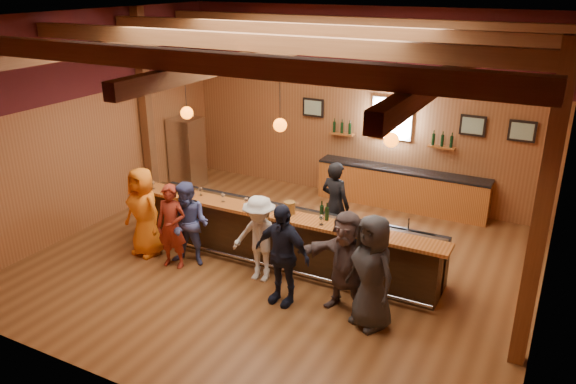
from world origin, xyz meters
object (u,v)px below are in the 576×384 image
object	(u,v)px
customer_brown	(346,262)
customer_dark	(372,272)
customer_redvest	(172,226)
customer_denim	(189,224)
customer_navy	(282,254)
bottle_a	(322,212)
back_bar_cabinet	(401,188)
stainless_fridge	(187,153)
bar_counter	(285,235)
bartender	(335,205)
ice_bucket	(290,208)
customer_white	(260,239)
customer_orange	(144,212)

from	to	relation	value
customer_brown	customer_dark	distance (m)	0.58
customer_redvest	customer_denim	bearing A→B (deg)	33.54
customer_navy	customer_brown	distance (m)	1.05
bottle_a	back_bar_cabinet	bearing A→B (deg)	84.63
back_bar_cabinet	customer_dark	size ratio (longest dim) A/B	2.16
back_bar_cabinet	customer_denim	world-z (taller)	customer_denim
customer_denim	customer_redvest	bearing A→B (deg)	-148.39
customer_dark	customer_brown	bearing A→B (deg)	-176.54
stainless_fridge	customer_redvest	world-z (taller)	stainless_fridge
bar_counter	bartender	xyz separation A→B (m)	(0.58, 1.03, 0.37)
back_bar_cabinet	customer_redvest	world-z (taller)	customer_redvest
bar_counter	bottle_a	bearing A→B (deg)	-13.10
customer_redvest	bottle_a	size ratio (longest dim) A/B	4.78
customer_redvest	ice_bucket	size ratio (longest dim) A/B	7.26
customer_white	customer_navy	world-z (taller)	customer_navy
customer_redvest	customer_orange	bearing A→B (deg)	159.93
customer_redvest	customer_navy	xyz separation A→B (m)	(2.39, -0.16, 0.07)
customer_white	ice_bucket	size ratio (longest dim) A/B	7.19
customer_redvest	bar_counter	bearing A→B (deg)	24.27
customer_navy	customer_dark	distance (m)	1.53
customer_redvest	ice_bucket	bearing A→B (deg)	15.98
customer_navy	customer_brown	xyz separation A→B (m)	(1.01, 0.28, -0.02)
customer_orange	customer_brown	xyz separation A→B (m)	(4.19, -0.03, -0.02)
customer_orange	ice_bucket	world-z (taller)	customer_orange
customer_brown	customer_orange	bearing A→B (deg)	-175.50
customer_denim	customer_dark	size ratio (longest dim) A/B	0.88
customer_redvest	customer_navy	size ratio (longest dim) A/B	0.92
customer_denim	customer_navy	xyz separation A→B (m)	(2.15, -0.37, 0.07)
customer_denim	customer_navy	size ratio (longest dim) A/B	0.93
customer_orange	customer_dark	size ratio (longest dim) A/B	0.96
customer_redvest	customer_white	bearing A→B (deg)	1.23
bar_counter	back_bar_cabinet	size ratio (longest dim) A/B	1.57
customer_denim	customer_dark	xyz separation A→B (m)	(3.68, -0.34, 0.11)
back_bar_cabinet	bar_counter	bearing A→B (deg)	-108.34
customer_brown	ice_bucket	distance (m)	1.68
customer_redvest	ice_bucket	xyz separation A→B (m)	(1.97, 0.93, 0.41)
bartender	customer_navy	bearing A→B (deg)	105.16
customer_orange	ice_bucket	xyz separation A→B (m)	(2.76, 0.77, 0.34)
customer_orange	customer_dark	bearing A→B (deg)	4.93
stainless_fridge	customer_navy	distance (m)	6.06
customer_redvest	customer_brown	distance (m)	3.40
customer_denim	customer_navy	distance (m)	2.18
customer_redvest	bartender	world-z (taller)	bartender
stainless_fridge	customer_white	bearing A→B (deg)	-39.11
stainless_fridge	bottle_a	bearing A→B (deg)	-28.12
customer_white	bottle_a	size ratio (longest dim) A/B	4.74
stainless_fridge	customer_redvest	xyz separation A→B (m)	(2.36, -3.61, -0.09)
customer_denim	customer_dark	bearing A→B (deg)	-16.33
stainless_fridge	bottle_a	xyz separation A→B (m)	(4.95, -2.64, 0.34)
customer_denim	bottle_a	world-z (taller)	customer_denim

